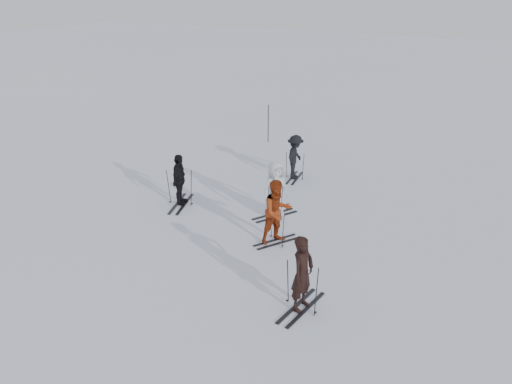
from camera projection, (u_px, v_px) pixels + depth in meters
ground at (242, 232)px, 15.88m from camera, size 120.00×120.00×0.00m
skier_near_dark at (302, 274)px, 11.85m from camera, size 0.57×0.77×1.94m
skier_red at (277, 213)px, 14.88m from camera, size 1.16×1.23×2.00m
skier_grey at (275, 190)px, 16.57m from camera, size 1.00×1.12×1.91m
skier_uphill_left at (179, 180)px, 17.45m from camera, size 0.74×1.16×1.83m
skier_uphill_far at (295, 158)px, 19.74m from camera, size 0.78×1.21×1.77m
skis_near_dark at (302, 286)px, 11.98m from camera, size 1.91×1.21×1.30m
skis_red at (277, 226)px, 15.05m from camera, size 1.75×1.53×1.13m
skis_grey at (275, 199)px, 16.71m from camera, size 1.92×1.64×1.24m
skis_uphill_left at (180, 187)px, 17.54m from camera, size 2.06×1.48×1.36m
skis_uphill_far at (295, 165)px, 19.87m from camera, size 1.61×0.98×1.12m
piste_marker at (268, 123)px, 24.18m from camera, size 0.04×0.04×1.83m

